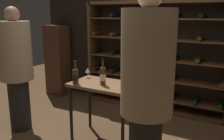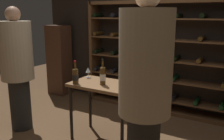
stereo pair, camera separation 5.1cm
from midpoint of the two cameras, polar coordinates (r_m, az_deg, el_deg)
back_wall at (r=4.71m, az=10.02°, el=7.74°), size 5.11×0.10×2.70m
wine_rack at (r=4.56m, az=8.95°, el=2.94°), size 2.65×0.32×1.98m
tasting_table at (r=3.42m, az=-2.23°, el=-4.97°), size 0.91×0.56×0.83m
person_bystander_red_print at (r=3.94m, az=-21.47°, el=1.14°), size 0.48×0.48×1.86m
person_guest_plum_blouse at (r=2.24m, az=7.36°, el=-4.08°), size 0.47×0.47×2.01m
display_cabinet at (r=5.57m, az=-12.63°, el=2.21°), size 0.44×0.36×1.51m
wine_bottle_green_slim at (r=3.29m, az=-2.56°, el=-1.23°), size 0.08×0.08×0.35m
wine_bottle_black_capsule at (r=3.37m, az=-8.82°, el=-1.31°), size 0.08×0.08×0.32m
wine_glass_stemmed_left at (r=3.68m, az=-5.99°, el=-0.13°), size 0.07×0.07×0.15m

